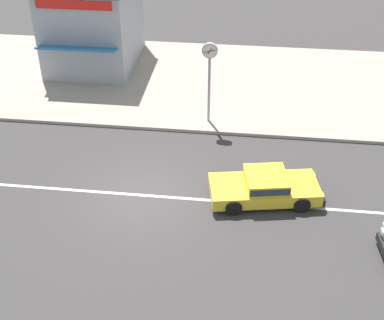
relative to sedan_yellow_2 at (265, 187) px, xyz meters
name	(u,v)px	position (x,y,z in m)	size (l,w,h in m)	color
ground_plane	(142,195)	(-4.60, -0.38, -0.53)	(160.00, 160.00, 0.00)	#383535
lane_centre_stripe	(142,195)	(-4.60, -0.38, -0.53)	(50.40, 0.14, 0.01)	silver
kerb_strip	(178,81)	(-4.60, 9.31, -0.46)	(68.00, 10.00, 0.15)	#9E9384
sedan_yellow_2	(265,187)	(0.00, 0.00, 0.00)	(4.37, 2.47, 1.06)	yellow
street_clock	(210,64)	(-2.60, 5.26, 2.43)	(0.67, 0.22, 3.76)	#9E9EA3
shopfront_corner_warung	(93,21)	(-9.40, 10.99, 1.95)	(4.50, 6.29, 4.66)	#999EA8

